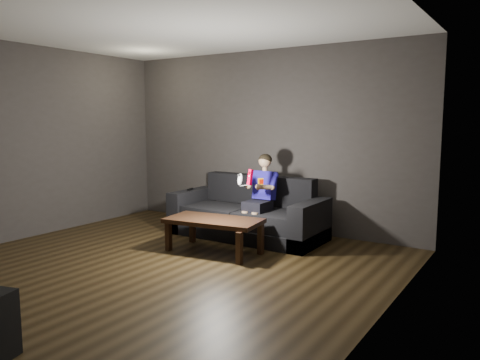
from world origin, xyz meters
The scene contains 11 objects.
floor centered at (0.00, 0.00, 0.00)m, with size 5.00×5.00×0.00m, color black.
back_wall centered at (0.00, 2.50, 1.35)m, with size 5.00×0.04×2.70m, color #36322F.
left_wall centered at (-2.50, 0.00, 1.35)m, with size 0.04×5.00×2.70m, color #36322F.
right_wall centered at (2.50, 0.00, 1.35)m, with size 0.04×5.00×2.70m, color #36322F.
ceiling centered at (0.00, 0.00, 2.70)m, with size 5.00×5.00×0.02m, color silver.
sofa centered at (0.09, 1.86, 0.28)m, with size 2.19×0.95×0.85m.
child centered at (0.34, 1.79, 0.71)m, with size 0.44×0.54×1.09m.
wii_remote_red centered at (0.42, 1.38, 0.92)m, with size 0.07×0.09×0.21m.
nunchuk_white centered at (0.26, 1.38, 0.88)m, with size 0.08×0.11×0.17m.
wii_remote_black centered at (-0.90, 1.77, 0.61)m, with size 0.07×0.15×0.03m.
coffee_table centered at (0.16, 0.93, 0.37)m, with size 1.25×0.75×0.43m.
Camera 1 is at (3.56, -3.71, 1.65)m, focal length 35.00 mm.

